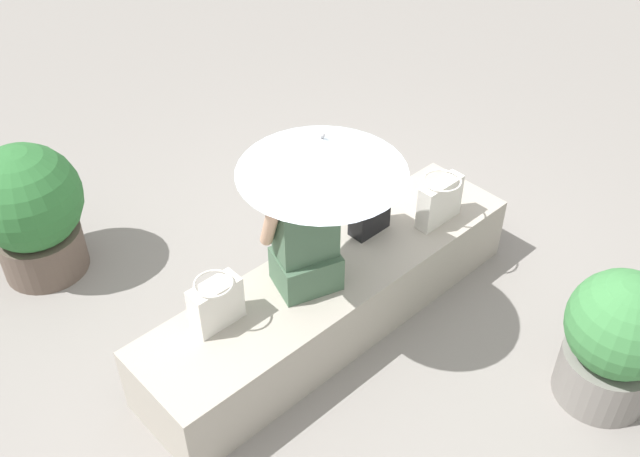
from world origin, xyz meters
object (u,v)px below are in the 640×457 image
person_seated (305,230)px  planter_far (30,210)px  handbag_black (216,303)px  planter_near (617,339)px  parasol (322,155)px  shoulder_bag_spare (440,200)px  tote_bag_canvas (370,211)px

person_seated → planter_far: bearing=117.7°
handbag_black → planter_near: (1.45, -1.52, -0.15)m
parasol → planter_far: bearing=118.6°
parasol → planter_far: parasol is taller
handbag_black → planter_far: (-0.31, 1.54, -0.09)m
person_seated → handbag_black: size_ratio=3.11×
person_seated → handbag_black: (-0.55, 0.10, -0.25)m
shoulder_bag_spare → parasol: bearing=174.9°
handbag_black → shoulder_bag_spare: 1.55m
person_seated → planter_far: size_ratio=0.97×
planter_far → person_seated: bearing=-62.3°
tote_bag_canvas → planter_near: bearing=-78.4°
planter_far → planter_near: bearing=-60.0°
handbag_black → planter_near: planter_near is taller
planter_near → handbag_black: bearing=133.7°
tote_bag_canvas → shoulder_bag_spare: bearing=-30.2°
person_seated → planter_near: person_seated is taller
parasol → tote_bag_canvas: size_ratio=3.21×
planter_near → planter_far: size_ratio=0.90×
shoulder_bag_spare → planter_far: 2.56m
handbag_black → planter_far: 1.57m
tote_bag_canvas → planter_near: planter_near is taller
shoulder_bag_spare → person_seated: bearing=171.8°
tote_bag_canvas → shoulder_bag_spare: shoulder_bag_spare is taller
shoulder_bag_spare → planter_near: bearing=-93.5°
handbag_black → person_seated: bearing=-10.0°
tote_bag_canvas → handbag_black: bearing=179.4°
person_seated → planter_far: (-0.86, 1.64, -0.34)m
parasol → planter_far: (-0.92, 1.69, -0.81)m
handbag_black → parasol: bearing=-14.2°
parasol → handbag_black: bearing=165.8°
tote_bag_canvas → planter_far: 2.13m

